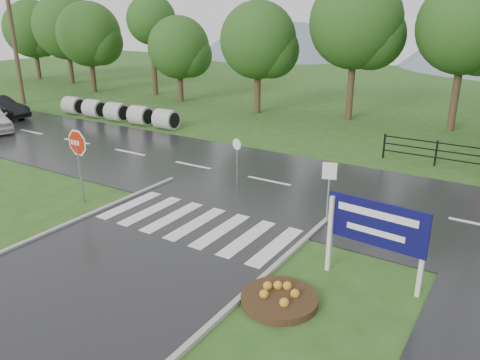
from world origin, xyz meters
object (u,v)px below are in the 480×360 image
Objects in this scene: car_dark at (0,119)px; culvert_pipes at (117,112)px; stop_sign at (78,150)px; estate_billboard at (376,228)px.

culvert_pipes is at bearing -69.69° from car_dark.
culvert_pipes is 3.31× the size of stop_sign.
stop_sign is 0.66× the size of car_dark.
stop_sign is at bearing -119.62° from car_dark.
stop_sign is (9.34, -10.63, 1.43)m from culvert_pipes.
culvert_pipes is at bearing 131.31° from stop_sign.
estate_billboard is (20.07, -10.35, 0.96)m from culvert_pipes.
culvert_pipes is 14.22m from stop_sign.
estate_billboard is (10.73, 0.28, -0.47)m from stop_sign.
stop_sign reaches higher than car_dark.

